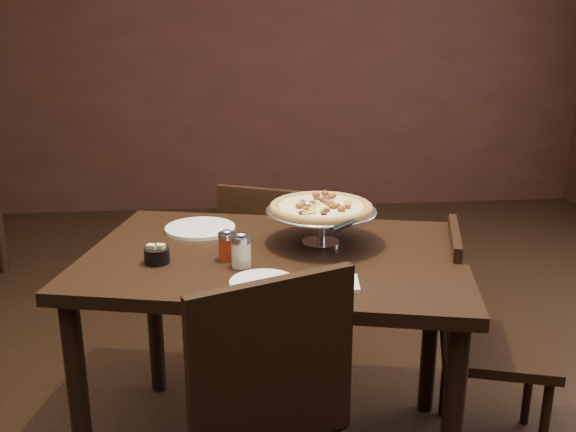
{
  "coord_description": "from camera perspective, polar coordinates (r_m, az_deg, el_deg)",
  "views": [
    {
      "loc": [
        -0.14,
        -2.04,
        1.61
      ],
      "look_at": [
        0.07,
        0.13,
        0.95
      ],
      "focal_mm": 40.0,
      "sensor_mm": 36.0,
      "label": 1
    }
  ],
  "objects": [
    {
      "name": "room",
      "position": [
        2.08,
        0.06,
        11.25
      ],
      "size": [
        6.04,
        7.04,
        2.84
      ],
      "color": "black",
      "rests_on": "ground"
    },
    {
      "name": "parmesan_shaker",
      "position": [
        2.12,
        -4.19,
        -3.06
      ],
      "size": [
        0.07,
        0.07,
        0.12
      ],
      "color": "beige",
      "rests_on": "dining_table"
    },
    {
      "name": "pizza_stand",
      "position": [
        2.31,
        2.96,
        0.72
      ],
      "size": [
        0.4,
        0.4,
        0.17
      ],
      "color": "silver",
      "rests_on": "dining_table"
    },
    {
      "name": "serving_spatula",
      "position": [
        2.12,
        4.91,
        -0.92
      ],
      "size": [
        0.18,
        0.18,
        0.03
      ],
      "rotation": [
        0.0,
        0.0,
        -0.73
      ],
      "color": "silver",
      "rests_on": "pizza_stand"
    },
    {
      "name": "pepper_flake_shaker",
      "position": [
        2.19,
        -5.43,
        -2.63
      ],
      "size": [
        0.06,
        0.06,
        0.11
      ],
      "color": "maroon",
      "rests_on": "dining_table"
    },
    {
      "name": "packet_caddy",
      "position": [
        2.2,
        -11.59,
        -3.41
      ],
      "size": [
        0.08,
        0.08,
        0.07
      ],
      "rotation": [
        0.0,
        0.0,
        -0.4
      ],
      "color": "black",
      "rests_on": "dining_table"
    },
    {
      "name": "dining_table",
      "position": [
        2.3,
        -1.13,
        -5.83
      ],
      "size": [
        1.49,
        1.16,
        0.83
      ],
      "rotation": [
        0.0,
        0.0,
        -0.23
      ],
      "color": "black",
      "rests_on": "ground"
    },
    {
      "name": "plate_near",
      "position": [
        2.0,
        -2.22,
        -5.94
      ],
      "size": [
        0.21,
        0.21,
        0.01
      ],
      "primitive_type": "cylinder",
      "color": "white",
      "rests_on": "dining_table"
    },
    {
      "name": "plate_left",
      "position": [
        2.52,
        -7.81,
        -1.09
      ],
      "size": [
        0.27,
        0.27,
        0.01
      ],
      "primitive_type": "cylinder",
      "color": "white",
      "rests_on": "dining_table"
    },
    {
      "name": "chair_side",
      "position": [
        2.57,
        16.6,
        -9.86
      ],
      "size": [
        0.51,
        0.51,
        0.88
      ],
      "rotation": [
        0.0,
        0.0,
        1.28
      ],
      "color": "black",
      "rests_on": "ground"
    },
    {
      "name": "chair_far",
      "position": [
        3.08,
        -1.57,
        -4.34
      ],
      "size": [
        0.55,
        0.55,
        0.9
      ],
      "rotation": [
        0.0,
        0.0,
        2.73
      ],
      "color": "black",
      "rests_on": "ground"
    },
    {
      "name": "napkin_stack",
      "position": [
        1.99,
        4.49,
        -5.99
      ],
      "size": [
        0.14,
        0.14,
        0.01
      ],
      "primitive_type": "cube",
      "rotation": [
        0.0,
        0.0,
        -0.11
      ],
      "color": "silver",
      "rests_on": "dining_table"
    }
  ]
}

